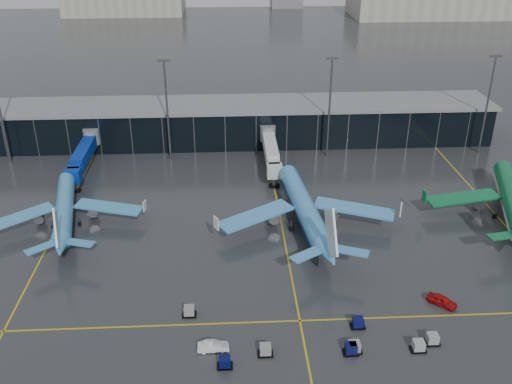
{
  "coord_description": "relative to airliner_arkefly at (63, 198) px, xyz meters",
  "views": [
    {
      "loc": [
        -0.6,
        -84.54,
        57.16
      ],
      "look_at": [
        5.0,
        18.0,
        6.0
      ],
      "focal_mm": 40.0,
      "sensor_mm": 36.0,
      "label": 1
    }
  ],
  "objects": [
    {
      "name": "baggage_carts",
      "position": [
        46.2,
        -38.72,
        -4.93
      ],
      "size": [
        38.0,
        13.04,
        1.7
      ],
      "color": "black",
      "rests_on": "ground"
    },
    {
      "name": "service_van_red",
      "position": [
        66.7,
        -30.37,
        -4.87
      ],
      "size": [
        4.84,
        4.71,
        1.64
      ],
      "primitive_type": "imported",
      "rotation": [
        0.0,
        0.0,
        0.82
      ],
      "color": "#A70C0C",
      "rests_on": "ground"
    },
    {
      "name": "mobile_airstair",
      "position": [
        48.72,
        -13.35,
        -4.92
      ],
      "size": [
        2.68,
        3.51,
        3.45
      ],
      "rotation": [
        0.0,
        0.0,
        -0.16
      ],
      "color": "white",
      "rests_on": "ground"
    },
    {
      "name": "flood_masts",
      "position": [
        38.43,
        31.9,
        8.12
      ],
      "size": [
        203.0,
        0.5,
        25.5
      ],
      "color": "#595B60",
      "rests_on": "ground"
    },
    {
      "name": "taxi_lines",
      "position": [
        43.43,
        -7.49,
        -5.68
      ],
      "size": [
        220.0,
        120.0,
        0.02
      ],
      "color": "gold",
      "rests_on": "ground"
    },
    {
      "name": "ground",
      "position": [
        33.43,
        -18.1,
        -5.69
      ],
      "size": [
        600.0,
        600.0,
        0.0
      ],
      "primitive_type": "plane",
      "color": "#282B2D",
      "rests_on": "ground"
    },
    {
      "name": "service_van_white",
      "position": [
        30.14,
        -38.96,
        -4.95
      ],
      "size": [
        4.55,
        1.69,
        1.49
      ],
      "primitive_type": "imported",
      "rotation": [
        0.0,
        0.0,
        1.6
      ],
      "color": "white",
      "rests_on": "ground"
    },
    {
      "name": "terminal_pier",
      "position": [
        33.43,
        43.9,
        -0.27
      ],
      "size": [
        142.0,
        17.0,
        10.7
      ],
      "color": "black",
      "rests_on": "ground"
    },
    {
      "name": "airliner_klm_near",
      "position": [
        47.81,
        -3.27,
        0.89
      ],
      "size": [
        41.46,
        46.16,
        13.15
      ],
      "primitive_type": null,
      "rotation": [
        0.0,
        0.0,
        0.09
      ],
      "color": "#4191D6",
      "rests_on": "ground"
    },
    {
      "name": "jet_bridges",
      "position": [
        -1.57,
        24.89,
        -1.14
      ],
      "size": [
        94.0,
        27.5,
        7.2
      ],
      "color": "#595B60",
      "rests_on": "ground"
    },
    {
      "name": "airliner_arkefly",
      "position": [
        0.0,
        0.0,
        0.0
      ],
      "size": [
        39.25,
        42.77,
        11.38
      ],
      "primitive_type": null,
      "rotation": [
        0.0,
        0.0,
        0.2
      ],
      "color": "#3D8EC8",
      "rests_on": "ground"
    }
  ]
}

